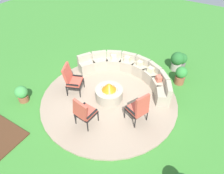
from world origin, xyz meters
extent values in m
plane|color=#387A2D|center=(0.00, 0.00, 0.00)|extent=(24.00, 24.00, 0.00)
cylinder|color=gray|center=(0.00, 0.00, 0.03)|extent=(4.86, 4.86, 0.06)
cylinder|color=#9E937F|center=(0.00, 0.00, 0.27)|extent=(0.98, 0.98, 0.42)
cylinder|color=black|center=(0.00, 0.00, 0.45)|extent=(0.64, 0.64, 0.06)
cone|color=orange|center=(0.00, 0.00, 0.62)|extent=(0.51, 0.51, 0.28)
cube|color=#9E937F|center=(1.68, 0.86, 0.30)|extent=(0.67, 0.74, 0.47)
cube|color=#9E937F|center=(1.80, 0.92, 0.67)|extent=(0.41, 0.60, 0.28)
cube|color=#9E937F|center=(1.33, 1.33, 0.30)|extent=(0.74, 0.74, 0.47)
cube|color=#9E937F|center=(1.44, 1.43, 0.67)|extent=(0.53, 0.54, 0.28)
cube|color=#9E937F|center=(0.86, 1.67, 0.30)|extent=(0.74, 0.67, 0.47)
cube|color=#9E937F|center=(0.93, 1.80, 0.67)|extent=(0.60, 0.42, 0.28)
cube|color=#9E937F|center=(0.31, 1.86, 0.30)|extent=(0.66, 0.54, 0.47)
cube|color=#9E937F|center=(0.34, 2.00, 0.67)|extent=(0.61, 0.26, 0.28)
cube|color=#9E937F|center=(-0.27, 1.86, 0.30)|extent=(0.66, 0.53, 0.47)
cube|color=#9E937F|center=(-0.29, 2.01, 0.67)|extent=(0.61, 0.24, 0.28)
cube|color=#9E937F|center=(-0.83, 1.69, 0.30)|extent=(0.73, 0.67, 0.47)
cube|color=#9E937F|center=(-0.89, 1.82, 0.67)|extent=(0.61, 0.41, 0.28)
cube|color=#9E937F|center=(-1.30, 1.36, 0.30)|extent=(0.74, 0.74, 0.47)
cube|color=#9E937F|center=(-1.41, 1.46, 0.67)|extent=(0.54, 0.53, 0.28)
cube|color=#9E937F|center=(-1.66, 0.89, 0.30)|extent=(0.68, 0.74, 0.47)
cube|color=#9E937F|center=(-1.78, 0.96, 0.67)|extent=(0.42, 0.60, 0.28)
cube|color=beige|center=(-0.26, 1.81, 0.64)|extent=(0.24, 0.22, 0.21)
cube|color=beige|center=(0.30, 1.81, 0.63)|extent=(0.22, 0.20, 0.20)
cube|color=#BC5B47|center=(1.30, 1.29, 0.64)|extent=(0.27, 0.28, 0.21)
cube|color=beige|center=(0.84, 1.63, 0.63)|extent=(0.25, 0.23, 0.21)
cube|color=beige|center=(-0.81, 1.64, 0.63)|extent=(0.27, 0.27, 0.21)
cylinder|color=black|center=(-1.13, 0.01, 0.25)|extent=(0.04, 0.04, 0.38)
cylinder|color=black|center=(-0.92, -0.50, 0.25)|extent=(0.04, 0.04, 0.38)
cylinder|color=black|center=(-1.58, -0.17, 0.25)|extent=(0.04, 0.04, 0.38)
cylinder|color=black|center=(-1.37, -0.68, 0.25)|extent=(0.04, 0.04, 0.38)
cube|color=black|center=(-1.25, -0.33, 0.47)|extent=(0.71, 0.75, 0.05)
cube|color=#B24738|center=(-1.25, -0.33, 0.54)|extent=(0.65, 0.69, 0.09)
cube|color=#B24738|center=(-1.45, -0.42, 0.84)|extent=(0.36, 0.61, 0.74)
cube|color=black|center=(-1.35, -0.09, 0.60)|extent=(0.43, 0.22, 0.04)
cube|color=black|center=(-1.15, -0.58, 0.60)|extent=(0.43, 0.22, 0.04)
cylinder|color=black|center=(-0.25, -1.02, 0.25)|extent=(0.04, 0.04, 0.38)
cylinder|color=black|center=(0.26, -1.05, 0.25)|extent=(0.04, 0.04, 0.38)
cylinder|color=black|center=(-0.28, -1.53, 0.25)|extent=(0.04, 0.04, 0.38)
cylinder|color=black|center=(0.22, -1.57, 0.25)|extent=(0.04, 0.04, 0.38)
cube|color=black|center=(-0.01, -1.29, 0.47)|extent=(0.58, 0.58, 0.05)
cube|color=#B24738|center=(-0.01, -1.29, 0.54)|extent=(0.53, 0.54, 0.09)
cube|color=#B24738|center=(-0.03, -1.53, 0.82)|extent=(0.60, 0.13, 0.73)
cube|color=black|center=(-0.25, -1.28, 0.60)|extent=(0.08, 0.47, 0.04)
cube|color=black|center=(0.23, -1.31, 0.60)|extent=(0.08, 0.47, 0.04)
cylinder|color=black|center=(0.91, -0.50, 0.25)|extent=(0.04, 0.04, 0.38)
cylinder|color=black|center=(1.11, -0.03, 0.25)|extent=(0.04, 0.04, 0.38)
cylinder|color=black|center=(1.38, -0.69, 0.25)|extent=(0.04, 0.04, 0.38)
cylinder|color=black|center=(1.57, -0.22, 0.25)|extent=(0.04, 0.04, 0.38)
cube|color=black|center=(1.24, -0.36, 0.47)|extent=(0.70, 0.71, 0.05)
cube|color=#B24738|center=(1.24, -0.36, 0.54)|extent=(0.65, 0.65, 0.09)
cube|color=#B24738|center=(1.45, -0.45, 0.84)|extent=(0.31, 0.55, 0.72)
cube|color=black|center=(1.15, -0.59, 0.60)|extent=(0.44, 0.22, 0.04)
cube|color=black|center=(1.33, -0.13, 0.60)|extent=(0.44, 0.22, 0.04)
cylinder|color=#605B56|center=(1.56, 3.23, 0.13)|extent=(0.41, 0.41, 0.27)
sphere|color=#236028|center=(1.56, 3.23, 0.49)|extent=(0.45, 0.45, 0.45)
cylinder|color=brown|center=(1.85, 2.24, 0.16)|extent=(0.38, 0.38, 0.32)
sphere|color=#2D7A33|center=(1.85, 2.24, 0.52)|extent=(0.45, 0.45, 0.45)
cylinder|color=brown|center=(-2.58, -1.65, 0.11)|extent=(0.36, 0.36, 0.22)
sphere|color=#3D8E42|center=(-2.58, -1.65, 0.41)|extent=(0.44, 0.44, 0.44)
cylinder|color=#A89E8E|center=(1.43, 3.04, 0.16)|extent=(0.41, 0.41, 0.33)
sphere|color=#236028|center=(1.43, 3.04, 0.56)|extent=(0.55, 0.55, 0.55)
sphere|color=yellow|center=(1.50, 3.04, 0.66)|extent=(0.19, 0.19, 0.19)
camera|label=1|loc=(2.91, -4.53, 5.28)|focal=33.23mm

